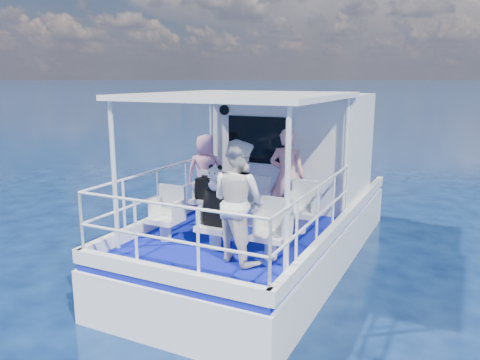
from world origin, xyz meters
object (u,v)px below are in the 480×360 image
passenger_port_fwd (206,172)px  backpack_center (217,208)px  panda (216,178)px  passenger_stbd_aft (238,201)px

passenger_port_fwd → backpack_center: passenger_port_fwd is taller
backpack_center → panda: (-0.01, -0.03, 0.45)m
passenger_port_fwd → passenger_stbd_aft: bearing=110.1°
passenger_port_fwd → passenger_stbd_aft: size_ratio=0.85×
passenger_stbd_aft → backpack_center: passenger_stbd_aft is taller
panda → passenger_port_fwd: bearing=124.1°
passenger_port_fwd → panda: 2.32m
passenger_port_fwd → backpack_center: size_ratio=2.76×
passenger_port_fwd → backpack_center: bearing=104.8°
passenger_stbd_aft → backpack_center: (-0.47, 0.23, -0.21)m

